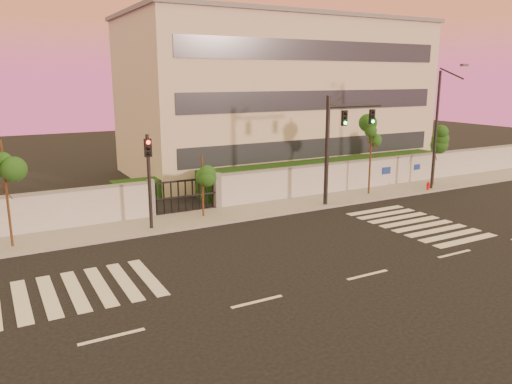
% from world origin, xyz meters
% --- Properties ---
extents(ground, '(120.00, 120.00, 0.00)m').
position_xyz_m(ground, '(0.00, 0.00, 0.00)').
color(ground, black).
rests_on(ground, ground).
extents(sidewalk, '(60.00, 3.00, 0.15)m').
position_xyz_m(sidewalk, '(0.00, 10.50, 0.07)').
color(sidewalk, gray).
rests_on(sidewalk, ground).
extents(perimeter_wall, '(60.00, 0.36, 2.20)m').
position_xyz_m(perimeter_wall, '(0.10, 12.00, 1.07)').
color(perimeter_wall, '#ABAEB2').
rests_on(perimeter_wall, ground).
extents(hedge_row, '(41.00, 4.25, 1.80)m').
position_xyz_m(hedge_row, '(1.17, 14.74, 0.82)').
color(hedge_row, '#10340F').
rests_on(hedge_row, ground).
extents(institutional_building, '(24.40, 12.40, 12.25)m').
position_xyz_m(institutional_building, '(9.00, 21.99, 6.16)').
color(institutional_building, beige).
rests_on(institutional_building, ground).
extents(road_markings, '(57.00, 7.62, 0.02)m').
position_xyz_m(road_markings, '(-1.58, 3.76, 0.01)').
color(road_markings, silver).
rests_on(road_markings, ground).
extents(street_tree_c, '(1.42, 1.13, 4.99)m').
position_xyz_m(street_tree_c, '(-12.07, 10.15, 3.67)').
color(street_tree_c, '#382314').
rests_on(street_tree_c, ground).
extents(street_tree_d, '(1.34, 1.06, 3.51)m').
position_xyz_m(street_tree_d, '(-2.49, 10.64, 2.59)').
color(street_tree_d, '#382314').
rests_on(street_tree_d, ground).
extents(street_tree_e, '(1.58, 1.26, 5.66)m').
position_xyz_m(street_tree_e, '(9.21, 10.43, 4.16)').
color(street_tree_e, '#382314').
rests_on(street_tree_e, ground).
extents(street_tree_f, '(1.60, 1.27, 4.37)m').
position_xyz_m(street_tree_f, '(15.09, 10.35, 3.22)').
color(street_tree_f, '#382314').
rests_on(street_tree_f, ground).
extents(traffic_signal_main, '(4.18, 0.41, 6.61)m').
position_xyz_m(traffic_signal_main, '(5.81, 9.49, 4.18)').
color(traffic_signal_main, black).
rests_on(traffic_signal_main, ground).
extents(traffic_signal_secondary, '(0.38, 0.36, 4.92)m').
position_xyz_m(traffic_signal_secondary, '(-5.71, 9.80, 3.12)').
color(traffic_signal_secondary, black).
rests_on(traffic_signal_secondary, ground).
extents(streetlight_east, '(0.50, 2.03, 8.45)m').
position_xyz_m(streetlight_east, '(14.08, 9.39, 4.56)').
color(streetlight_east, black).
rests_on(streetlight_east, ground).
extents(fire_hydrant, '(0.28, 0.26, 0.70)m').
position_xyz_m(fire_hydrant, '(13.52, 9.34, 0.35)').
color(fire_hydrant, red).
rests_on(fire_hydrant, ground).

